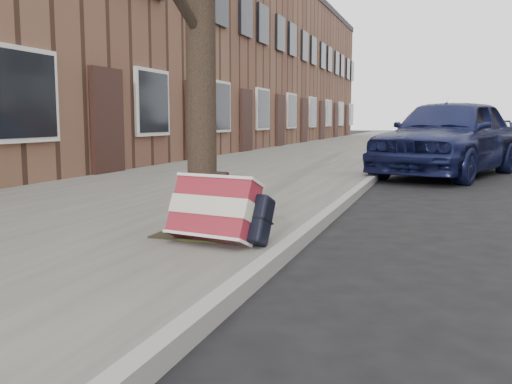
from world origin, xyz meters
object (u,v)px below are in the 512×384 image
(suitcase_red, at_px, (214,209))
(car_near_front, at_px, (449,136))
(suitcase_navy, at_px, (238,217))
(car_near_mid, at_px, (442,135))

(suitcase_red, relative_size, car_near_front, 0.15)
(suitcase_red, bearing_deg, car_near_front, 88.33)
(suitcase_navy, xyz_separation_m, car_near_mid, (1.50, 15.64, 0.29))
(car_near_mid, bearing_deg, car_near_front, -89.00)
(suitcase_navy, bearing_deg, suitcase_red, -160.03)
(car_near_front, distance_m, car_near_mid, 7.81)
(suitcase_red, distance_m, suitcase_navy, 0.21)
(suitcase_red, height_order, car_near_mid, car_near_mid)
(suitcase_navy, bearing_deg, car_near_mid, 94.33)
(car_near_mid, bearing_deg, suitcase_navy, -95.62)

